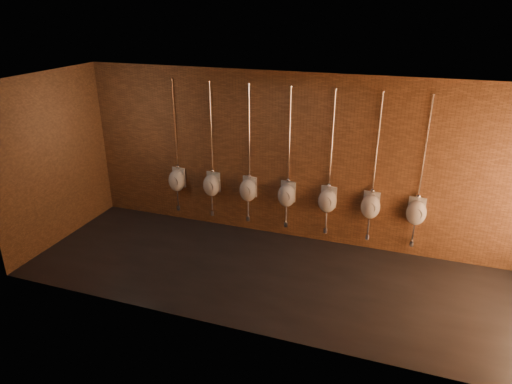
% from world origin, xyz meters
% --- Properties ---
extents(ground, '(8.50, 8.50, 0.00)m').
position_xyz_m(ground, '(0.00, 0.00, 0.00)').
color(ground, black).
rests_on(ground, ground).
extents(room_shell, '(8.54, 3.04, 3.22)m').
position_xyz_m(room_shell, '(0.00, 0.00, 2.01)').
color(room_shell, black).
rests_on(room_shell, ground).
extents(urinal_0, '(0.38, 0.34, 2.71)m').
position_xyz_m(urinal_0, '(-2.47, 1.38, 0.92)').
color(urinal_0, silver).
rests_on(urinal_0, ground).
extents(urinal_1, '(0.38, 0.34, 2.71)m').
position_xyz_m(urinal_1, '(-1.69, 1.38, 0.92)').
color(urinal_1, silver).
rests_on(urinal_1, ground).
extents(urinal_2, '(0.38, 0.34, 2.71)m').
position_xyz_m(urinal_2, '(-0.91, 1.38, 0.92)').
color(urinal_2, silver).
rests_on(urinal_2, ground).
extents(urinal_3, '(0.38, 0.34, 2.71)m').
position_xyz_m(urinal_3, '(-0.12, 1.38, 0.92)').
color(urinal_3, silver).
rests_on(urinal_3, ground).
extents(urinal_4, '(0.38, 0.34, 2.71)m').
position_xyz_m(urinal_4, '(0.66, 1.38, 0.92)').
color(urinal_4, silver).
rests_on(urinal_4, ground).
extents(urinal_5, '(0.38, 0.34, 2.71)m').
position_xyz_m(urinal_5, '(1.45, 1.38, 0.92)').
color(urinal_5, silver).
rests_on(urinal_5, ground).
extents(urinal_6, '(0.38, 0.34, 2.71)m').
position_xyz_m(urinal_6, '(2.23, 1.38, 0.92)').
color(urinal_6, silver).
rests_on(urinal_6, ground).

